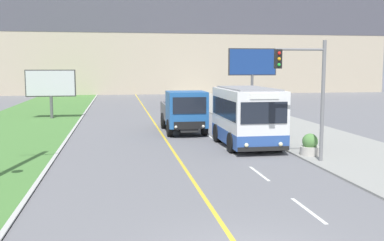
# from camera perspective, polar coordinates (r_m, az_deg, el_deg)

# --- Properties ---
(apartment_block_background) EXTENTS (80.00, 8.04, 25.93)m
(apartment_block_background) POSITION_cam_1_polar(r_m,az_deg,el_deg) (71.80, -7.49, 13.87)
(apartment_block_background) COLOR #BCAD93
(apartment_block_background) RESTS_ON ground_plane
(city_bus) EXTENTS (2.69, 5.53, 3.09)m
(city_bus) POSITION_cam_1_polar(r_m,az_deg,el_deg) (23.49, 7.02, 0.44)
(city_bus) COLOR white
(city_bus) RESTS_ON ground_plane
(dump_truck) EXTENTS (2.42, 6.21, 2.68)m
(dump_truck) POSITION_cam_1_polar(r_m,az_deg,el_deg) (27.89, -0.94, 1.03)
(dump_truck) COLOR black
(dump_truck) RESTS_ON ground_plane
(car_distant) EXTENTS (1.80, 4.30, 1.45)m
(car_distant) POSITION_cam_1_polar(r_m,az_deg,el_deg) (45.99, -0.75, 2.54)
(car_distant) COLOR black
(car_distant) RESTS_ON ground_plane
(traffic_light_mast) EXTENTS (2.28, 0.32, 5.29)m
(traffic_light_mast) POSITION_cam_1_polar(r_m,az_deg,el_deg) (19.81, 14.53, 4.38)
(traffic_light_mast) COLOR slate
(traffic_light_mast) RESTS_ON ground_plane
(billboard_large) EXTENTS (4.35, 0.24, 5.77)m
(billboard_large) POSITION_cam_1_polar(r_m,az_deg,el_deg) (40.38, 7.68, 7.06)
(billboard_large) COLOR #59595B
(billboard_large) RESTS_ON ground_plane
(billboard_small) EXTENTS (3.89, 0.24, 3.92)m
(billboard_small) POSITION_cam_1_polar(r_m,az_deg,el_deg) (37.60, -17.51, 4.38)
(billboard_small) COLOR #59595B
(billboard_small) RESTS_ON ground_plane
(planter_round_near) EXTENTS (0.90, 0.90, 1.00)m
(planter_round_near) POSITION_cam_1_polar(r_m,az_deg,el_deg) (21.63, 14.75, -3.09)
(planter_round_near) COLOR #B7B2A8
(planter_round_near) RESTS_ON sidewalk_right
(planter_round_second) EXTENTS (0.88, 0.88, 1.03)m
(planter_round_second) POSITION_cam_1_polar(r_m,az_deg,el_deg) (25.18, 11.25, -1.58)
(planter_round_second) COLOR #B7B2A8
(planter_round_second) RESTS_ON sidewalk_right
(planter_round_third) EXTENTS (0.98, 0.98, 1.07)m
(planter_round_third) POSITION_cam_1_polar(r_m,az_deg,el_deg) (28.85, 8.79, -0.43)
(planter_round_third) COLOR #B7B2A8
(planter_round_third) RESTS_ON sidewalk_right
(planter_round_far) EXTENTS (0.88, 0.88, 1.03)m
(planter_round_far) POSITION_cam_1_polar(r_m,az_deg,el_deg) (32.54, 6.77, 0.41)
(planter_round_far) COLOR #B7B2A8
(planter_round_far) RESTS_ON sidewalk_right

